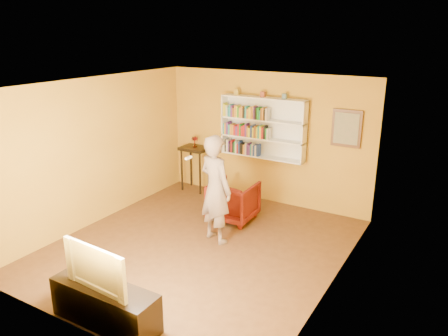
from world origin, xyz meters
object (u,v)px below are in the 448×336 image
(ruby_lustre, at_px, (195,140))
(armchair, at_px, (233,201))
(tv_cabinet, at_px, (105,305))
(person, at_px, (216,189))
(bookshelf, at_px, (264,127))
(television, at_px, (102,265))
(console_table, at_px, (195,154))

(ruby_lustre, xyz_separation_m, armchair, (1.54, -0.98, -0.80))
(armchair, xyz_separation_m, tv_cabinet, (0.17, -3.52, -0.12))
(person, relative_size, tv_cabinet, 1.29)
(bookshelf, bearing_deg, armchair, -93.00)
(armchair, xyz_separation_m, person, (0.16, -0.90, 0.56))
(bookshelf, distance_m, person, 2.15)
(person, bearing_deg, television, 108.89)
(ruby_lustre, height_order, armchair, ruby_lustre)
(television, bearing_deg, ruby_lustre, 114.53)
(armchair, height_order, tv_cabinet, armchair)
(console_table, bearing_deg, armchair, -32.54)
(person, bearing_deg, ruby_lustre, -29.25)
(console_table, distance_m, armchair, 1.89)
(bookshelf, bearing_deg, person, -87.18)
(armchair, distance_m, person, 1.07)
(console_table, relative_size, armchair, 1.22)
(bookshelf, distance_m, tv_cabinet, 4.85)
(tv_cabinet, distance_m, television, 0.55)
(bookshelf, height_order, television, bookshelf)
(console_table, bearing_deg, person, -47.88)
(ruby_lustre, relative_size, armchair, 0.28)
(ruby_lustre, relative_size, tv_cabinet, 0.16)
(person, distance_m, television, 2.62)
(console_table, height_order, television, television)
(bookshelf, distance_m, console_table, 1.78)
(armchair, height_order, television, television)
(console_table, xyz_separation_m, armchair, (1.54, -0.98, -0.45))
(ruby_lustre, xyz_separation_m, television, (1.71, -4.50, -0.36))
(console_table, height_order, armchair, console_table)
(ruby_lustre, height_order, tv_cabinet, ruby_lustre)
(person, bearing_deg, tv_cabinet, 108.89)
(ruby_lustre, distance_m, tv_cabinet, 4.90)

